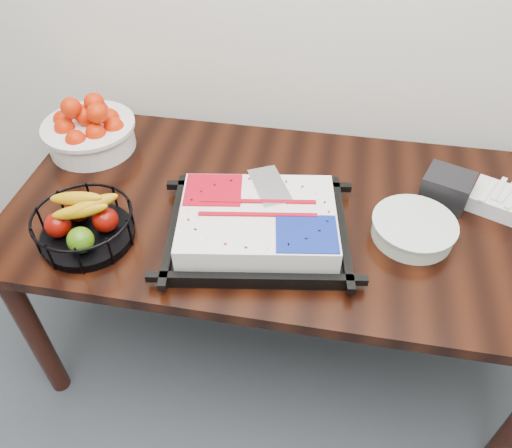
% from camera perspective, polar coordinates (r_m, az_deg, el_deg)
% --- Properties ---
extents(table, '(1.80, 0.90, 0.75)m').
position_cam_1_polar(table, '(1.69, 3.28, -0.20)').
color(table, black).
rests_on(table, ground).
extents(cake_tray, '(0.59, 0.49, 0.11)m').
position_cam_1_polar(cake_tray, '(1.49, 0.21, -0.04)').
color(cake_tray, black).
rests_on(cake_tray, table).
extents(tangerine_bowl, '(0.33, 0.33, 0.21)m').
position_cam_1_polar(tangerine_bowl, '(1.93, -18.60, 10.53)').
color(tangerine_bowl, white).
rests_on(tangerine_bowl, table).
extents(fruit_basket, '(0.30, 0.30, 0.16)m').
position_cam_1_polar(fruit_basket, '(1.56, -19.07, 0.03)').
color(fruit_basket, black).
rests_on(fruit_basket, table).
extents(plate_stack, '(0.25, 0.25, 0.06)m').
position_cam_1_polar(plate_stack, '(1.58, 17.52, -0.54)').
color(plate_stack, white).
rests_on(plate_stack, table).
extents(fork_bag, '(0.26, 0.21, 0.06)m').
position_cam_1_polar(fork_bag, '(1.78, 26.78, 2.17)').
color(fork_bag, silver).
rests_on(fork_bag, table).
extents(napkin_box, '(0.18, 0.17, 0.10)m').
position_cam_1_polar(napkin_box, '(1.73, 20.94, 3.85)').
color(napkin_box, black).
rests_on(napkin_box, table).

